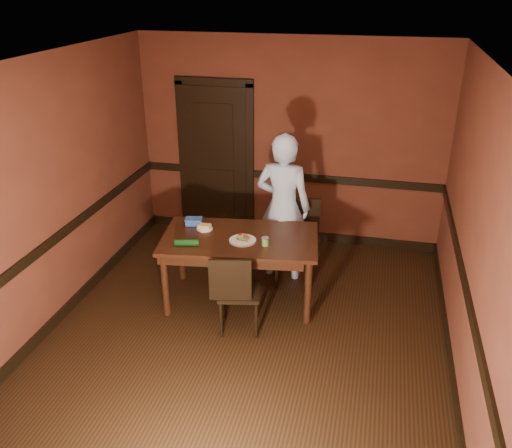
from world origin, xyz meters
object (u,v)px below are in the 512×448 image
at_px(chair_far, 293,243).
at_px(sauce_jar, 265,241).
at_px(sandwich_plate, 243,240).
at_px(dining_table, 240,269).
at_px(chair_near, 239,290).
at_px(cheese_saucer, 205,227).
at_px(person, 283,207).
at_px(food_tub, 194,221).

bearing_deg(chair_far, sauce_jar, -117.16).
bearing_deg(sandwich_plate, dining_table, 120.90).
bearing_deg(dining_table, chair_near, -84.12).
bearing_deg(cheese_saucer, chair_near, -47.97).
distance_m(chair_near, sandwich_plate, 0.56).
height_order(chair_near, person, person).
bearing_deg(person, sandwich_plate, 72.74).
xyz_separation_m(person, food_tub, (-0.93, -0.48, -0.06)).
relative_size(chair_near, person, 0.50).
bearing_deg(dining_table, cheese_saucer, 159.15).
height_order(dining_table, food_tub, food_tub).
distance_m(person, cheese_saucer, 0.97).
bearing_deg(person, dining_table, 66.30).
relative_size(dining_table, sandwich_plate, 5.82).
height_order(dining_table, person, person).
xyz_separation_m(chair_near, cheese_saucer, (-0.56, 0.62, 0.36)).
distance_m(person, sauce_jar, 0.80).
xyz_separation_m(chair_near, person, (0.22, 1.19, 0.44)).
distance_m(chair_far, cheese_saucer, 1.09).
bearing_deg(chair_far, food_tub, -172.45).
bearing_deg(sauce_jar, chair_far, 74.87).
xyz_separation_m(cheese_saucer, food_tub, (-0.15, 0.08, 0.02)).
distance_m(sandwich_plate, cheese_saucer, 0.52).
relative_size(chair_far, sauce_jar, 10.72).
xyz_separation_m(chair_far, cheese_saucer, (-0.93, -0.47, 0.32)).
height_order(chair_far, chair_near, chair_far).
xyz_separation_m(chair_near, sandwich_plate, (-0.07, 0.43, 0.36)).
height_order(person, cheese_saucer, person).
bearing_deg(chair_far, dining_table, -143.12).
distance_m(sauce_jar, cheese_saucer, 0.77).
relative_size(person, sauce_jar, 19.55).
xyz_separation_m(person, sandwich_plate, (-0.29, -0.76, -0.08)).
relative_size(chair_far, food_tub, 4.60).
bearing_deg(sandwich_plate, chair_far, 56.30).
distance_m(chair_far, sauce_jar, 0.80).
relative_size(person, sandwich_plate, 6.19).
height_order(chair_near, sauce_jar, chair_near).
bearing_deg(cheese_saucer, person, 36.20).
relative_size(dining_table, chair_far, 1.72).
bearing_deg(person, sauce_jar, 90.90).
xyz_separation_m(sauce_jar, cheese_saucer, (-0.74, 0.23, -0.02)).
relative_size(chair_near, food_tub, 4.20).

